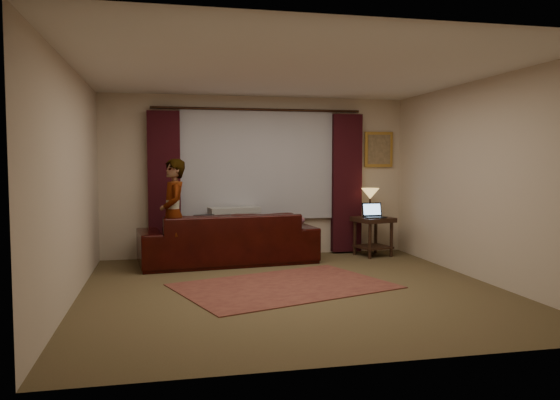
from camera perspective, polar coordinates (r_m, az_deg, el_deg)
The scene contains 20 objects.
floor at distance 6.69m, azimuth 1.34°, elevation -9.35°, with size 5.00×5.00×0.01m, color brown.
ceiling at distance 6.59m, azimuth 1.38°, elevation 13.26°, with size 5.00×5.00×0.02m, color silver.
wall_back at distance 8.96m, azimuth -2.38°, elevation 2.48°, with size 5.00×0.02×2.60m, color beige.
wall_front at distance 4.12m, azimuth 9.50°, elevation 0.61°, with size 5.00×0.02×2.60m, color beige.
wall_left at distance 6.41m, azimuth -20.95°, elevation 1.60°, with size 0.02×5.00×2.60m, color beige.
wall_right at distance 7.50m, azimuth 20.29°, elevation 1.93°, with size 0.02×5.00×2.60m, color beige.
sheer_curtain at distance 8.90m, azimuth -2.32°, elevation 3.75°, with size 2.50×0.05×1.80m, color #A5A5AD.
drape_left at distance 8.72m, azimuth -12.01°, elevation 1.56°, with size 0.50×0.14×2.30m, color black.
drape_right at distance 9.23m, azimuth 6.96°, elevation 1.75°, with size 0.50×0.14×2.30m, color black.
curtain_rod at distance 8.89m, azimuth -2.28°, elevation 9.43°, with size 0.04×0.04×3.40m, color black.
picture_frame at distance 9.51m, azimuth 10.26°, elevation 5.21°, with size 0.50×0.04×0.60m, color gold.
sofa at distance 8.33m, azimuth -5.46°, elevation -2.95°, with size 2.64×1.14×1.07m, color black.
throw_blanket at distance 8.61m, azimuth -4.83°, elevation 0.81°, with size 0.79×0.32×0.09m, color #969691.
clothing_pile at distance 8.41m, azimuth 1.04°, elevation -2.19°, with size 0.47×0.36×0.20m, color #804D57.
laptop_sofa at distance 8.01m, azimuth -7.70°, elevation -2.44°, with size 0.31×0.34×0.22m, color black, non-canonical shape.
area_rug at distance 6.82m, azimuth 0.44°, elevation -8.98°, with size 2.52×1.68×0.01m, color brown.
end_table at distance 9.08m, azimuth 9.69°, elevation -3.78°, with size 0.55×0.55×0.63m, color black.
tiffany_lamp at distance 9.11m, azimuth 9.40°, elevation -0.26°, with size 0.29×0.29×0.47m, color olive, non-canonical shape.
laptop_table at distance 8.95m, azimuth 9.85°, elevation -1.08°, with size 0.33×0.36×0.24m, color black, non-canonical shape.
person at distance 7.90m, azimuth -11.07°, elevation -1.50°, with size 0.46×0.46×1.58m, color #969691.
Camera 1 is at (-1.52, -6.33, 1.54)m, focal length 35.00 mm.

